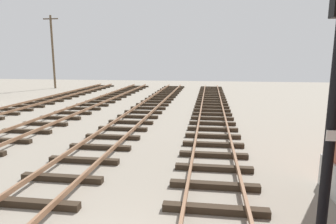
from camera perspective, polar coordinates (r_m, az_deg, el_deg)
The scene contains 1 object.
utility_pole_far at distance 37.59m, azimuth -21.46°, elevation 10.99°, with size 1.80×0.24×8.39m.
Camera 1 is at (1.18, -3.80, 3.61)m, focal length 31.41 mm.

